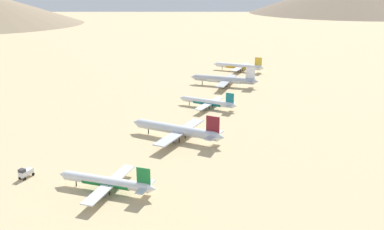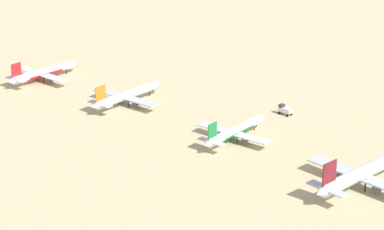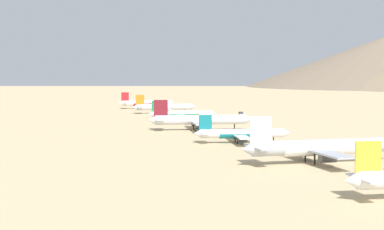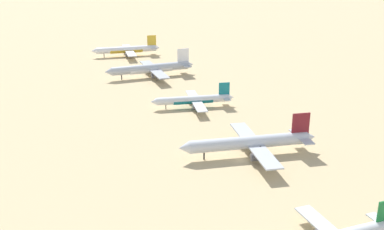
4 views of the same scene
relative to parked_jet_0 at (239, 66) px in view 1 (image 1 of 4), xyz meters
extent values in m
plane|color=tan|center=(-14.28, 155.27, -4.00)|extent=(1841.66, 1841.66, 0.00)
cylinder|color=white|center=(0.33, -0.01, 0.16)|extent=(35.68, 4.31, 3.76)
cone|color=white|center=(19.73, -0.30, 0.16)|extent=(3.22, 3.73, 3.69)
cone|color=white|center=(-18.87, 0.29, 0.16)|extent=(2.82, 3.43, 3.38)
cube|color=gold|center=(-15.31, 0.24, 4.56)|extent=(5.45, 0.43, 6.93)
cube|color=silver|center=(-15.90, 0.24, 0.53)|extent=(3.35, 11.92, 0.36)
cube|color=silver|center=(-1.15, 0.02, -0.50)|extent=(5.47, 33.72, 0.45)
cylinder|color=#4C4C54|center=(-0.27, 5.94, -1.86)|extent=(4.19, 2.34, 2.28)
cylinder|color=#4C4C54|center=(-0.45, -5.93, -1.86)|extent=(4.19, 2.34, 2.28)
cylinder|color=black|center=(13.87, -0.21, -2.11)|extent=(0.44, 0.44, 3.78)
cylinder|color=black|center=(-2.10, 2.61, -2.11)|extent=(0.44, 0.44, 3.78)
cylinder|color=black|center=(-2.18, -2.54, -2.11)|extent=(0.44, 0.44, 3.78)
cylinder|color=gold|center=(0.33, -0.01, -0.13)|extent=(19.65, 4.07, 3.77)
cylinder|color=#B2B7C1|center=(-5.18, 50.77, 0.66)|extent=(40.15, 7.58, 4.22)
cone|color=#B2B7C1|center=(16.49, 52.61, 0.66)|extent=(3.89, 4.42, 4.13)
cone|color=#B2B7C1|center=(-26.62, 48.95, 0.66)|extent=(3.42, 4.04, 3.79)
cube|color=white|center=(-22.64, 49.28, 5.60)|extent=(6.11, 0.90, 7.77)
cube|color=#A4A8B2|center=(-23.31, 49.23, 1.08)|extent=(4.66, 13.57, 0.40)
cube|color=#A4A8B2|center=(-6.83, 50.63, -0.08)|extent=(8.72, 38.05, 0.50)
cylinder|color=#4C4C54|center=(-6.51, 57.34, -1.60)|extent=(4.86, 2.94, 2.55)
cylinder|color=#4C4C54|center=(-5.39, 44.07, -1.60)|extent=(4.86, 2.94, 2.55)
cylinder|color=black|center=(9.95, 52.05, -1.88)|extent=(0.49, 0.49, 4.24)
cylinder|color=black|center=(-8.18, 53.41, -1.88)|extent=(0.49, 0.49, 4.24)
cylinder|color=black|center=(-7.70, 47.66, -1.88)|extent=(0.49, 0.49, 4.24)
cylinder|color=white|center=(-5.18, 50.77, 0.34)|extent=(22.25, 6.07, 4.22)
cylinder|color=silver|center=(-13.30, 102.51, -0.50)|extent=(30.20, 5.76, 3.17)
cone|color=silver|center=(3.00, 101.09, -0.50)|extent=(2.93, 3.33, 3.11)
cone|color=silver|center=(-29.43, 103.91, -0.50)|extent=(2.58, 3.05, 2.85)
cube|color=#14727F|center=(-26.43, 103.65, 3.22)|extent=(4.60, 0.69, 5.84)
cube|color=silver|center=(-26.93, 103.69, -0.18)|extent=(3.53, 10.21, 0.30)
cube|color=silver|center=(-14.55, 102.62, -1.05)|extent=(6.61, 28.63, 0.38)
cylinder|color=#4C4C54|center=(-13.45, 107.55, -2.20)|extent=(3.66, 2.22, 1.92)
cylinder|color=#4C4C54|center=(-14.31, 97.57, -2.20)|extent=(3.66, 2.22, 1.92)
cylinder|color=black|center=(-1.93, 101.52, -2.41)|extent=(0.37, 0.37, 3.19)
cylinder|color=black|center=(-15.19, 104.85, -2.41)|extent=(0.37, 0.37, 3.19)
cylinder|color=black|center=(-15.56, 100.53, -2.41)|extent=(0.37, 0.37, 3.19)
cylinder|color=#14727F|center=(-13.30, 102.51, -0.73)|extent=(16.74, 4.60, 3.18)
cylinder|color=silver|center=(-18.15, 152.41, 0.56)|extent=(39.23, 6.55, 4.12)
cone|color=silver|center=(3.07, 151.08, 0.56)|extent=(3.72, 4.25, 4.04)
cone|color=silver|center=(-39.15, 153.72, 0.56)|extent=(3.26, 3.89, 3.71)
cube|color=maroon|center=(-35.26, 153.48, 5.38)|extent=(5.98, 0.75, 7.59)
cube|color=#B6BBC5|center=(-35.91, 153.52, 0.97)|extent=(4.28, 13.21, 0.39)
cube|color=#B6BBC5|center=(-19.78, 152.51, -0.17)|extent=(7.72, 37.15, 0.49)
cylinder|color=#4C4C54|center=(-18.50, 158.95, -1.66)|extent=(4.70, 2.77, 2.49)
cylinder|color=#4C4C54|center=(-19.32, 145.96, -1.66)|extent=(4.70, 2.77, 2.49)
cylinder|color=black|center=(-3.34, 151.48, -1.93)|extent=(0.48, 0.48, 4.14)
cylinder|color=black|center=(-20.68, 155.39, -1.93)|extent=(0.48, 0.48, 4.14)
cylinder|color=black|center=(-21.03, 149.76, -1.93)|extent=(0.48, 0.48, 4.14)
cylinder|color=silver|center=(-17.04, 204.44, -0.42)|extent=(30.84, 6.03, 3.24)
cone|color=silver|center=(-0.41, 205.97, -0.42)|extent=(3.01, 3.41, 3.17)
cone|color=silver|center=(-33.50, 202.93, -0.42)|extent=(2.64, 3.12, 2.91)
cube|color=#197A38|center=(-30.45, 203.21, 3.37)|extent=(4.69, 0.73, 5.96)
cube|color=silver|center=(-30.96, 203.16, -0.10)|extent=(3.65, 10.43, 0.31)
cube|color=silver|center=(-18.31, 204.32, -0.99)|extent=(6.89, 29.24, 0.38)
cylinder|color=#4C4C54|center=(-18.10, 209.48, -2.16)|extent=(3.74, 2.28, 1.96)
cylinder|color=#4C4C54|center=(-17.17, 199.30, -2.16)|extent=(3.74, 2.28, 1.96)
cylinder|color=black|center=(-5.43, 205.51, -2.37)|extent=(0.37, 0.37, 3.26)
cylinder|color=black|center=(-19.37, 206.45, -2.37)|extent=(0.37, 0.37, 3.26)
cylinder|color=black|center=(-18.96, 202.04, -2.37)|extent=(0.37, 0.37, 3.26)
cylinder|color=#197A38|center=(-17.04, 204.44, -0.66)|extent=(17.10, 4.77, 3.24)
cube|color=silver|center=(14.98, 207.11, -2.05)|extent=(2.37, 5.23, 1.70)
cube|color=#333338|center=(15.01, 208.81, -0.65)|extent=(2.09, 1.83, 1.10)
cylinder|color=black|center=(13.86, 209.11, -3.45)|extent=(0.37, 1.10, 1.10)
cylinder|color=black|center=(16.16, 209.07, -3.45)|extent=(0.37, 1.10, 1.10)
cylinder|color=black|center=(13.80, 205.15, -3.45)|extent=(0.37, 1.10, 1.10)
cylinder|color=black|center=(16.10, 205.12, -3.45)|extent=(0.37, 1.10, 1.10)
camera|label=1|loc=(-90.58, 304.66, 61.41)|focal=38.29mm
camera|label=2|loc=(-206.53, 43.95, 98.22)|focal=71.68mm
camera|label=3|loc=(-73.67, -118.27, 22.31)|focal=60.41mm
camera|label=4|loc=(35.63, 279.23, 59.82)|focal=43.62mm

